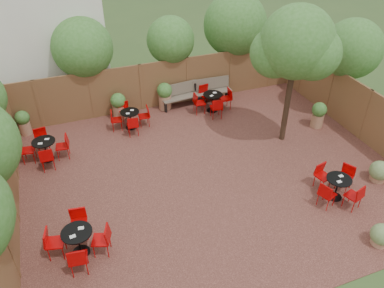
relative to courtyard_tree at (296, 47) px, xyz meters
name	(u,v)px	position (x,y,z in m)	size (l,w,h in m)	color
ground	(211,174)	(-3.26, -0.95, -3.58)	(80.00, 80.00, 0.00)	#354F23
courtyard_paving	(211,174)	(-3.26, -0.95, -3.57)	(12.00, 10.00, 0.02)	#3A1E17
fence_back	(165,84)	(-3.26, 4.05, -2.58)	(12.00, 0.08, 2.00)	brown
fence_left	(9,195)	(-9.26, -0.95, -2.58)	(0.08, 10.00, 2.00)	brown
fence_right	(365,115)	(2.74, -0.95, -2.58)	(0.08, 10.00, 2.00)	brown
neighbour_building	(31,1)	(-7.76, 7.05, 0.42)	(5.00, 4.00, 8.00)	silver
overhang_foliage	(142,74)	(-4.74, 1.62, -0.85)	(15.73, 10.95, 2.74)	#326721
courtyard_tree	(296,47)	(0.00, 0.00, 0.00)	(2.62, 2.52, 4.92)	black
park_bench_left	(180,95)	(-2.72, 3.68, -3.04)	(1.66, 0.68, 1.00)	brown
park_bench_right	(212,90)	(-1.26, 3.68, -3.04)	(1.64, 0.59, 1.00)	brown
bistro_tables	(160,152)	(-4.66, 0.23, -3.12)	(9.63, 7.74, 0.89)	black
planters	(160,107)	(-3.81, 2.94, -2.98)	(11.18, 4.05, 1.14)	#97694B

